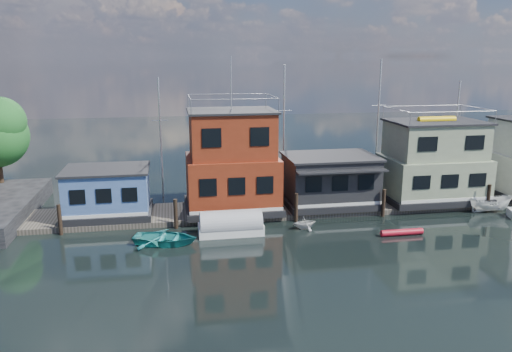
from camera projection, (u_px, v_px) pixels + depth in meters
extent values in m
plane|color=black|center=(399.00, 267.00, 29.73)|extent=(160.00, 160.00, 0.00)
cube|color=#595147|center=(335.00, 206.00, 41.18)|extent=(48.00, 5.00, 0.40)
cube|color=black|center=(109.00, 212.00, 38.10)|extent=(6.40, 4.90, 0.50)
cube|color=#4D70B0|center=(108.00, 190.00, 37.69)|extent=(6.00, 4.50, 3.00)
cube|color=black|center=(106.00, 169.00, 37.32)|extent=(6.30, 4.80, 0.16)
cube|color=black|center=(232.00, 206.00, 39.67)|extent=(7.40, 5.90, 0.50)
cube|color=maroon|center=(232.00, 180.00, 39.18)|extent=(7.00, 5.50, 3.74)
cube|color=maroon|center=(232.00, 134.00, 38.33)|extent=(6.30, 4.95, 3.46)
cube|color=black|center=(231.00, 111.00, 37.91)|extent=(6.65, 5.23, 0.16)
cylinder|color=silver|center=(231.00, 83.00, 37.42)|extent=(0.08, 0.08, 4.00)
cube|color=black|center=(329.00, 201.00, 41.00)|extent=(7.40, 5.40, 0.50)
cube|color=black|center=(330.00, 178.00, 40.54)|extent=(7.00, 5.00, 3.40)
cube|color=black|center=(331.00, 156.00, 40.12)|extent=(7.30, 5.30, 0.16)
cube|color=black|center=(342.00, 171.00, 37.58)|extent=(7.00, 1.20, 0.12)
cube|color=black|center=(430.00, 196.00, 42.49)|extent=(8.40, 5.90, 0.50)
cube|color=#929F7C|center=(432.00, 175.00, 42.06)|extent=(8.00, 5.50, 3.12)
cube|color=#929F7C|center=(435.00, 140.00, 41.36)|extent=(7.20, 4.95, 2.88)
cube|color=black|center=(437.00, 122.00, 41.01)|extent=(7.60, 5.23, 0.16)
cylinder|color=yellow|center=(437.00, 120.00, 40.97)|extent=(3.20, 0.56, 0.56)
cylinder|color=#2D2116|center=(60.00, 220.00, 34.81)|extent=(0.28, 0.28, 2.20)
cylinder|color=#2D2116|center=(176.00, 214.00, 36.14)|extent=(0.28, 0.28, 2.20)
cylinder|color=#2D2116|center=(296.00, 208.00, 37.63)|extent=(0.28, 0.28, 2.20)
cylinder|color=#2D2116|center=(383.00, 203.00, 38.79)|extent=(0.28, 0.28, 2.20)
cylinder|color=#2D2116|center=(488.00, 198.00, 40.28)|extent=(0.28, 0.28, 2.20)
cylinder|color=silver|center=(161.00, 138.00, 43.43)|extent=(0.16, 0.16, 10.50)
cylinder|color=silver|center=(160.00, 120.00, 43.06)|extent=(1.40, 0.06, 0.06)
cylinder|color=silver|center=(284.00, 130.00, 45.14)|extent=(0.16, 0.16, 11.50)
cylinder|color=silver|center=(284.00, 111.00, 44.74)|extent=(1.40, 0.06, 0.06)
cylinder|color=silver|center=(378.00, 125.00, 46.57)|extent=(0.16, 0.16, 12.00)
cylinder|color=silver|center=(379.00, 105.00, 46.15)|extent=(1.40, 0.06, 0.06)
cylinder|color=silver|center=(455.00, 133.00, 48.13)|extent=(0.16, 0.16, 10.00)
cylinder|color=silver|center=(457.00, 118.00, 47.78)|extent=(1.40, 0.06, 0.06)
cylinder|color=#382619|center=(1.00, 181.00, 43.91)|extent=(0.44, 0.44, 2.97)
imported|color=white|center=(491.00, 204.00, 40.05)|extent=(3.58, 1.65, 1.34)
cube|color=white|center=(231.00, 229.00, 35.07)|extent=(4.54, 1.74, 0.76)
cylinder|color=#ACABB0|center=(231.00, 223.00, 34.97)|extent=(4.32, 1.85, 1.83)
imported|color=silver|center=(305.00, 222.00, 36.19)|extent=(2.08, 1.88, 0.96)
imported|color=teal|center=(165.00, 238.00, 33.20)|extent=(4.91, 4.05, 0.88)
cylinder|color=red|center=(402.00, 232.00, 34.90)|extent=(3.06, 0.46, 0.45)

